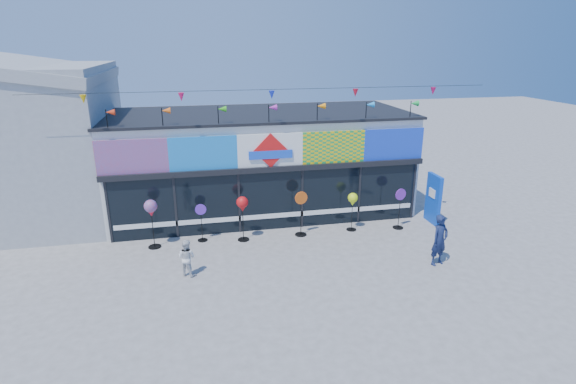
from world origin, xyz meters
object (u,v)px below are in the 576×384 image
object	(u,v)px
spinner_2	(242,206)
adult_man	(440,240)
spinner_4	(353,201)
blue_sign	(433,199)
spinner_1	(201,222)
spinner_5	(400,208)
child	(187,258)
spinner_0	(151,210)
spinner_3	(301,212)

from	to	relation	value
spinner_2	adult_man	bearing A→B (deg)	-27.95
spinner_4	adult_man	size ratio (longest dim) A/B	0.89
blue_sign	spinner_1	bearing A→B (deg)	179.73
adult_man	spinner_5	bearing A→B (deg)	70.44
child	spinner_2	bearing A→B (deg)	-98.52
spinner_5	blue_sign	bearing A→B (deg)	10.50
spinner_0	spinner_5	bearing A→B (deg)	-1.11
blue_sign	spinner_4	world-z (taller)	blue_sign
spinner_3	spinner_4	distance (m)	2.02
blue_sign	adult_man	bearing A→B (deg)	-115.43
blue_sign	spinner_0	size ratio (longest dim) A/B	1.12
child	spinner_4	bearing A→B (deg)	-126.32
spinner_1	spinner_5	bearing A→B (deg)	-3.00
spinner_2	adult_man	size ratio (longest dim) A/B	0.99
spinner_5	child	bearing A→B (deg)	-165.41
spinner_0	spinner_2	size ratio (longest dim) A/B	1.06
blue_sign	adult_man	xyz separation A→B (m)	(-1.59, -3.30, -0.14)
spinner_5	adult_man	size ratio (longest dim) A/B	0.95
spinner_4	spinner_5	world-z (taller)	spinner_5
blue_sign	spinner_2	xyz separation A→B (m)	(-7.52, -0.15, 0.35)
blue_sign	spinner_0	xyz separation A→B (m)	(-10.64, -0.11, 0.42)
spinner_2	child	distance (m)	3.05
spinner_0	spinner_5	world-z (taller)	spinner_0
spinner_3	child	world-z (taller)	spinner_3
spinner_1	spinner_2	world-z (taller)	spinner_2
child	spinner_5	bearing A→B (deg)	-132.04
spinner_5	adult_man	bearing A→B (deg)	-90.83
child	spinner_3	bearing A→B (deg)	-118.49
blue_sign	spinner_5	world-z (taller)	blue_sign
spinner_3	spinner_5	world-z (taller)	spinner_3
spinner_0	spinner_4	distance (m)	7.26
spinner_5	spinner_2	bearing A→B (deg)	178.70
spinner_4	child	world-z (taller)	spinner_4
adult_man	child	world-z (taller)	adult_man
spinner_3	spinner_5	xyz separation A→B (m)	(3.83, -0.13, -0.06)
spinner_3	spinner_5	bearing A→B (deg)	-1.99
blue_sign	spinner_2	size ratio (longest dim) A/B	1.18
spinner_0	spinner_1	world-z (taller)	spinner_0
spinner_4	spinner_1	bearing A→B (deg)	178.01
spinner_1	adult_man	bearing A→B (deg)	-24.72
blue_sign	spinner_4	distance (m)	3.39
spinner_1	spinner_4	bearing A→B (deg)	-1.99
blue_sign	spinner_3	bearing A→B (deg)	-177.97
spinner_0	child	world-z (taller)	spinner_0
spinner_1	adult_man	world-z (taller)	adult_man
spinner_2	spinner_1	bearing A→B (deg)	170.11
child	adult_man	bearing A→B (deg)	-153.41
spinner_0	spinner_5	size ratio (longest dim) A/B	1.10
spinner_4	blue_sign	bearing A→B (deg)	1.57
spinner_2	child	bearing A→B (deg)	-131.89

